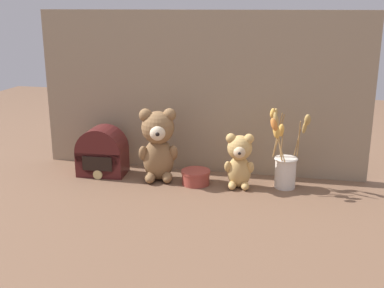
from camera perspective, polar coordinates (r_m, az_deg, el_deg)
name	(u,v)px	position (r m, az deg, el deg)	size (l,w,h in m)	color
ground_plane	(191,183)	(1.93, -0.13, -4.63)	(4.00, 4.00, 0.00)	brown
backdrop_wall	(200,93)	(2.00, 0.92, 6.04)	(1.37, 0.02, 0.67)	gray
teddy_bear_large	(158,143)	(1.92, -4.04, 0.08)	(0.17, 0.15, 0.30)	olive
teddy_bear_medium	(239,160)	(1.85, 5.63, -1.88)	(0.12, 0.11, 0.22)	tan
flower_vase	(285,163)	(1.88, 10.96, -2.24)	(0.16, 0.15, 0.31)	silver
vintage_radio	(102,154)	(2.04, -10.59, -1.19)	(0.20, 0.14, 0.20)	#4C1919
decorative_tin_tall	(196,177)	(1.91, 0.45, -3.94)	(0.12, 0.12, 0.06)	#993D33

